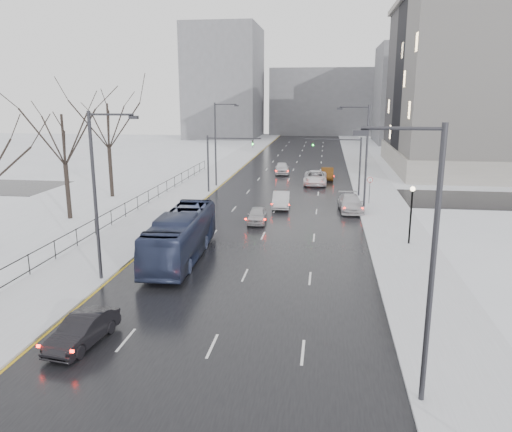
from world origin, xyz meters
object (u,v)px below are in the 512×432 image
at_px(streetlight_l_near, 98,189).
at_px(sedan_center_far, 282,168).
at_px(mast_signal_left, 217,157).
at_px(sedan_right_cross, 315,178).
at_px(sedan_right_near, 281,200).
at_px(streetlight_r_near, 426,255).
at_px(streetlight_r_mid, 364,154).
at_px(sedan_right_far, 351,203).
at_px(no_uturn_sign, 370,182).
at_px(sedan_left_near, 83,330).
at_px(mast_signal_right, 350,159).
at_px(sedan_right_distant, 327,173).
at_px(streetlight_l_far, 217,140).
at_px(tree_park_e, 113,197).
at_px(bus, 181,236).
at_px(lamppost_r_mid, 411,207).
at_px(tree_park_d, 70,219).
at_px(sedan_center_near, 257,215).

height_order(streetlight_l_near, sedan_center_far, streetlight_l_near).
bearing_deg(mast_signal_left, sedan_center_far, 68.25).
bearing_deg(sedan_right_cross, sedan_right_near, -102.63).
bearing_deg(streetlight_r_near, streetlight_r_mid, 90.00).
bearing_deg(sedan_right_far, no_uturn_sign, 54.10).
height_order(sedan_left_near, sedan_right_far, sedan_right_far).
bearing_deg(sedan_right_near, mast_signal_right, 41.35).
relative_size(streetlight_l_near, sedan_right_near, 2.13).
relative_size(sedan_right_near, sedan_right_distant, 1.01).
distance_m(streetlight_l_far, sedan_right_distant, 15.73).
bearing_deg(sedan_right_distant, no_uturn_sign, -74.26).
relative_size(tree_park_e, sedan_center_far, 2.81).
bearing_deg(streetlight_l_far, streetlight_r_mid, -36.30).
relative_size(streetlight_r_mid, sedan_center_far, 2.08).
bearing_deg(sedan_right_far, streetlight_l_near, -131.09).
height_order(mast_signal_right, sedan_right_far, mast_signal_right).
distance_m(streetlight_l_near, sedan_right_near, 23.59).
xyz_separation_m(streetlight_l_near, bus, (3.37, 4.71, -3.99)).
distance_m(sedan_right_far, sedan_center_far, 23.84).
bearing_deg(sedan_right_distant, streetlight_r_near, -86.11).
bearing_deg(no_uturn_sign, sedan_right_near, -163.42).
bearing_deg(sedan_right_far, bus, -131.38).
height_order(streetlight_l_far, mast_signal_right, streetlight_l_far).
distance_m(streetlight_r_near, lamppost_r_mid, 20.38).
bearing_deg(streetlight_l_near, sedan_right_cross, 71.61).
height_order(tree_park_d, sedan_right_far, tree_park_d).
xyz_separation_m(mast_signal_right, no_uturn_sign, (1.87, -4.00, -1.81)).
relative_size(mast_signal_right, no_uturn_sign, 2.41).
xyz_separation_m(tree_park_d, sedan_right_far, (25.00, 6.72, 0.81)).
height_order(sedan_right_far, sedan_right_distant, sedan_right_far).
xyz_separation_m(tree_park_e, streetlight_r_mid, (26.37, -4.00, 5.62)).
bearing_deg(streetlight_r_near, streetlight_l_near, 148.52).
bearing_deg(streetlight_r_near, streetlight_l_far, 111.25).
height_order(tree_park_e, sedan_center_near, tree_park_e).
relative_size(sedan_right_far, sedan_center_far, 1.10).
relative_size(sedan_center_near, sedan_right_near, 0.83).
bearing_deg(mast_signal_left, sedan_center_near, -64.05).
height_order(sedan_left_near, sedan_center_near, sedan_left_near).
xyz_separation_m(streetlight_r_near, sedan_right_cross, (-4.67, 45.08, -4.74)).
bearing_deg(no_uturn_sign, sedan_right_cross, 117.22).
distance_m(mast_signal_right, sedan_right_near, 10.04).
bearing_deg(streetlight_l_far, sedan_center_near, -67.15).
distance_m(no_uturn_sign, sedan_left_near, 34.99).
xyz_separation_m(mast_signal_left, sedan_right_cross, (10.83, 7.09, -3.23)).
relative_size(lamppost_r_mid, mast_signal_left, 0.66).
xyz_separation_m(streetlight_r_mid, sedan_right_distant, (-3.19, 19.16, -4.82)).
height_order(streetlight_r_near, streetlight_l_far, same).
distance_m(no_uturn_sign, sedan_right_distant, 15.81).
relative_size(streetlight_l_near, sedan_center_far, 2.08).
distance_m(bus, sedan_right_distant, 35.82).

